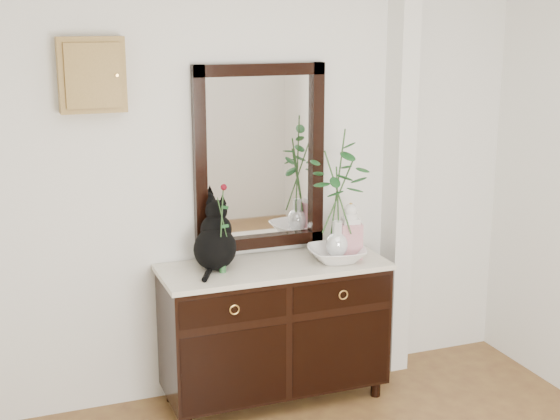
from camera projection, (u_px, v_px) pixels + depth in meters
name	position (u px, v px, depth m)	size (l,w,h in m)	color
wall_back	(243.00, 174.00, 4.60)	(3.60, 0.04, 2.70)	white
pilaster	(399.00, 165.00, 4.87)	(0.12, 0.20, 2.70)	white
sideboard	(274.00, 325.00, 4.62)	(1.33, 0.52, 0.82)	black
wall_mirror	(260.00, 158.00, 4.60)	(0.80, 0.06, 1.10)	black
key_cabinet	(92.00, 75.00, 4.13)	(0.35, 0.10, 0.40)	brown
cat	(215.00, 235.00, 4.42)	(0.28, 0.34, 0.39)	black
lotus_bowl	(337.00, 254.00, 4.58)	(0.34, 0.34, 0.08)	white
vase_branches	(338.00, 193.00, 4.50)	(0.37, 0.37, 0.78)	silver
bud_vase_rose	(222.00, 228.00, 4.33)	(0.06, 0.06, 0.52)	#2A6330
ginger_jar	(350.00, 230.00, 4.62)	(0.13, 0.13, 0.34)	white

